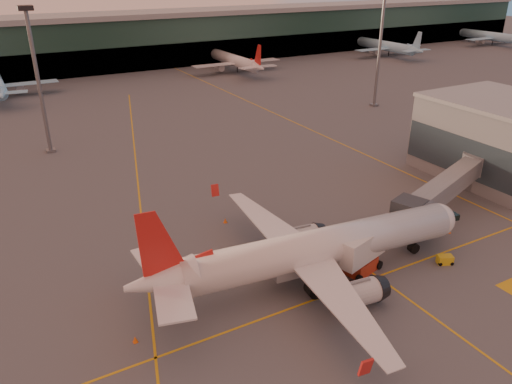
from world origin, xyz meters
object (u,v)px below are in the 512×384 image
pushback_tug (419,229)px  gpu_cart (445,260)px  main_airplane (311,251)px  catering_truck (360,250)px

pushback_tug → gpu_cart: bearing=-123.7°
main_airplane → pushback_tug: (18.15, 1.64, -3.04)m
pushback_tug → catering_truck: bearing=-179.2°
main_airplane → catering_truck: size_ratio=5.55×
main_airplane → catering_truck: main_airplane is taller
gpu_cart → pushback_tug: (2.54, 6.48, 0.28)m
main_airplane → pushback_tug: 18.48m
main_airplane → pushback_tug: main_airplane is taller
main_airplane → gpu_cart: main_airplane is taller
catering_truck → gpu_cart: 10.84m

